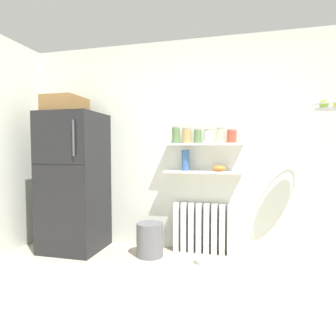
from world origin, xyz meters
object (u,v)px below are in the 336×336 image
refrigerator (74,178)px  trash_bin (150,240)px  storage_jar_5 (232,136)px  shelf_bowl (219,168)px  storage_jar_1 (187,136)px  storage_jar_4 (220,136)px  storage_jar_3 (209,136)px  radiator (203,228)px  storage_jar_2 (198,136)px  vase (185,160)px  pet_food_bowl (202,261)px  hanging_fruit_basket (330,106)px  storage_jar_0 (176,135)px

refrigerator → trash_bin: (1.00, -0.01, -0.70)m
storage_jar_5 → shelf_bowl: 0.40m
storage_jar_1 → storage_jar_4: (0.40, 0.00, -0.00)m
storage_jar_1 → trash_bin: size_ratio=0.47×
storage_jar_5 → shelf_bowl: storage_jar_5 is taller
storage_jar_3 → storage_jar_1: bearing=-180.0°
refrigerator → radiator: 1.72m
storage_jar_4 → shelf_bowl: (-0.01, 0.00, -0.38)m
refrigerator → trash_bin: size_ratio=4.86×
storage_jar_2 → storage_jar_5: (0.40, 0.00, -0.01)m
vase → pet_food_bowl: bearing=-50.4°
storage_jar_3 → shelf_bowl: 0.39m
radiator → storage_jar_1: bearing=-171.4°
radiator → pet_food_bowl: radiator is taller
storage_jar_1 → pet_food_bowl: bearing=-52.0°
storage_jar_2 → hanging_fruit_basket: size_ratio=0.52×
trash_bin → storage_jar_0: bearing=41.3°
storage_jar_1 → shelf_bowl: (0.39, 0.00, -0.39)m
storage_jar_2 → storage_jar_4: size_ratio=0.98×
vase → pet_food_bowl: vase is taller
refrigerator → storage_jar_2: 1.63m
radiator → trash_bin: 0.66m
shelf_bowl → storage_jar_5: bearing=0.0°
radiator → storage_jar_3: storage_jar_3 is taller
storage_jar_1 → storage_jar_3: (0.26, 0.00, -0.01)m
storage_jar_3 → pet_food_bowl: 1.42m
storage_jar_4 → hanging_fruit_basket: hanging_fruit_basket is taller
storage_jar_4 → hanging_fruit_basket: bearing=-15.8°
refrigerator → trash_bin: 1.22m
radiator → trash_bin: (-0.59, -0.26, -0.11)m
refrigerator → storage_jar_4: refrigerator is taller
radiator → shelf_bowl: bearing=-9.0°
shelf_bowl → trash_bin: shelf_bowl is taller
shelf_bowl → trash_bin: bearing=-163.6°
storage_jar_2 → shelf_bowl: bearing=0.0°
storage_jar_3 → vase: size_ratio=0.64×
radiator → storage_jar_3: bearing=-24.4°
storage_jar_0 → storage_jar_2: (0.26, 0.00, -0.01)m
storage_jar_0 → pet_food_bowl: size_ratio=1.23×
storage_jar_4 → shelf_bowl: 0.38m
radiator → pet_food_bowl: 0.43m
refrigerator → storage_jar_3: size_ratio=11.82×
storage_jar_2 → storage_jar_4: (0.26, 0.00, 0.00)m
storage_jar_2 → radiator: bearing=24.4°
pet_food_bowl → refrigerator: bearing=177.2°
vase → pet_food_bowl: (0.25, -0.30, -1.10)m
radiator → storage_jar_4: bearing=-8.6°
storage_jar_1 → storage_jar_3: size_ratio=1.14×
storage_jar_4 → pet_food_bowl: storage_jar_4 is taller
refrigerator → pet_food_bowl: 1.85m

